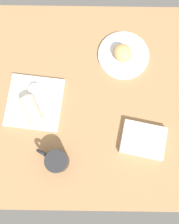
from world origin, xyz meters
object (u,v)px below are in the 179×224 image
book_stack (143,140)px  sauce_cup (35,90)px  round_plate (123,55)px  scone_pastry (123,53)px  coffee_mug (56,161)px  square_plate (35,103)px  breakfast_wrap (31,110)px

book_stack → sauce_cup: bearing=155.5°
round_plate → book_stack: bearing=-78.8°
scone_pastry → book_stack: 37.92cm
coffee_mug → square_plate: bearing=113.8°
square_plate → breakfast_wrap: (-0.24, -4.12, 3.87)cm
sauce_cup → square_plate: bearing=-93.3°
scone_pastry → square_plate: bearing=-150.0°
breakfast_wrap → round_plate: bearing=6.5°
breakfast_wrap → book_stack: (45.68, -11.34, -2.97)cm
round_plate → sauce_cup: 41.40cm
scone_pastry → sauce_cup: size_ratio=1.65×
square_plate → round_plate: bearing=30.1°
breakfast_wrap → coffee_mug: size_ratio=0.86×
sauce_cup → book_stack: size_ratio=0.26×
scone_pastry → coffee_mug: coffee_mug is taller
round_plate → breakfast_wrap: breakfast_wrap is taller
scone_pastry → breakfast_wrap: size_ratio=0.77×
square_plate → book_stack: book_stack is taller
coffee_mug → scone_pastry: bearing=59.9°
square_plate → breakfast_wrap: size_ratio=2.06×
square_plate → sauce_cup: size_ratio=4.40×
book_stack → coffee_mug: coffee_mug is taller
coffee_mug → sauce_cup: bearing=109.5°
sauce_cup → scone_pastry: bearing=23.8°
breakfast_wrap → book_stack: bearing=-41.8°
breakfast_wrap → scone_pastry: bearing=6.5°
scone_pastry → sauce_cup: 40.38cm
round_plate → sauce_cup: (-37.74, -16.89, 2.02)cm
round_plate → scone_pastry: size_ratio=2.61×
scone_pastry → sauce_cup: (-36.90, -16.31, -1.74)cm
sauce_cup → breakfast_wrap: breakfast_wrap is taller
sauce_cup → coffee_mug: coffee_mug is taller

